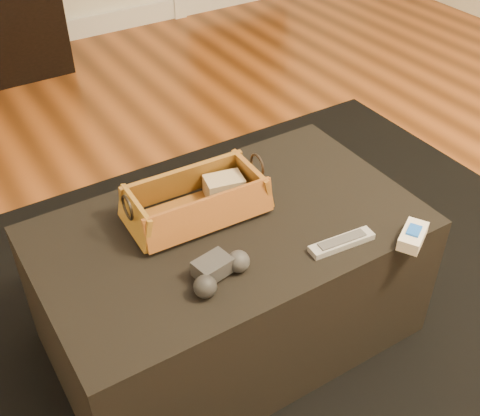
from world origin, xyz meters
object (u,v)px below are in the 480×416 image
wicker_basket (196,202)px  cream_gadget (413,236)px  tv_remote (193,213)px  silver_remote (342,242)px  game_controller (218,271)px  ottoman (230,282)px

wicker_basket → cream_gadget: size_ratio=3.23×
tv_remote → silver_remote: size_ratio=1.10×
wicker_basket → silver_remote: 0.39m
tv_remote → game_controller: 0.23m
tv_remote → silver_remote: (0.27, -0.28, -0.01)m
silver_remote → ottoman: bearing=132.0°
ottoman → game_controller: (-0.13, -0.16, 0.24)m
wicker_basket → game_controller: (-0.07, -0.24, -0.02)m
silver_remote → game_controller: bearing=169.7°
ottoman → cream_gadget: cream_gadget is taller
tv_remote → cream_gadget: (0.43, -0.37, -0.01)m
tv_remote → cream_gadget: bearing=-44.6°
tv_remote → game_controller: (-0.05, -0.22, 0.00)m
game_controller → cream_gadget: 0.50m
silver_remote → cream_gadget: (0.16, -0.08, 0.01)m
ottoman → tv_remote: size_ratio=5.10×
ottoman → wicker_basket: size_ratio=2.63×
tv_remote → wicker_basket: 0.03m
wicker_basket → game_controller: wicker_basket is taller
game_controller → cream_gadget: (0.48, -0.14, -0.01)m
wicker_basket → silver_remote: size_ratio=2.13×
ottoman → cream_gadget: size_ratio=8.51×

